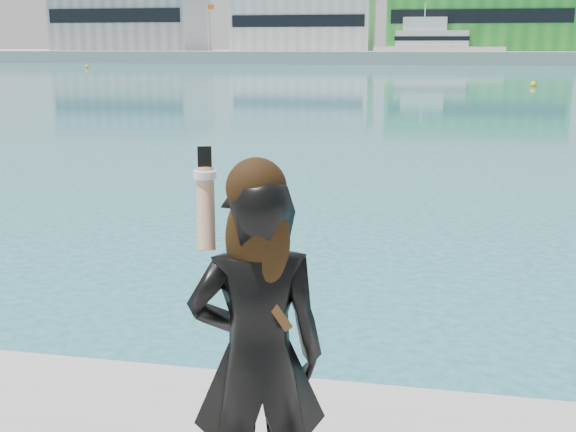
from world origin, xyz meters
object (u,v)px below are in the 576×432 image
at_px(buoy_extra, 533,87).
at_px(woman, 257,348).
at_px(motor_yacht, 434,47).
at_px(buoy_far, 87,68).

bearing_deg(buoy_extra, woman, -98.32).
relative_size(motor_yacht, woman, 11.40).
bearing_deg(motor_yacht, woman, -93.02).
distance_m(motor_yacht, buoy_extra, 64.94).
relative_size(motor_yacht, buoy_far, 41.65).
height_order(motor_yacht, buoy_extra, motor_yacht).
bearing_deg(woman, buoy_far, -80.30).
distance_m(buoy_far, woman, 98.92).
height_order(buoy_far, buoy_extra, same).
distance_m(motor_yacht, buoy_far, 54.73).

